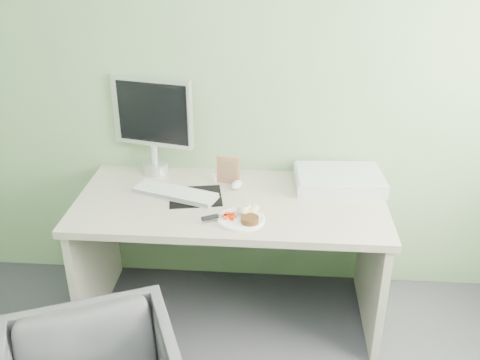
# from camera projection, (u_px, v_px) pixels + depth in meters

# --- Properties ---
(wall_back) EXTENTS (3.50, 0.00, 3.50)m
(wall_back) POSITION_uv_depth(u_px,v_px,m) (236.00, 63.00, 2.83)
(wall_back) COLOR gray
(wall_back) RESTS_ON floor
(desk) EXTENTS (1.60, 0.75, 0.73)m
(desk) POSITION_uv_depth(u_px,v_px,m) (231.00, 230.00, 2.84)
(desk) COLOR #BDB59E
(desk) RESTS_ON floor
(plate) EXTENTS (0.23, 0.23, 0.01)m
(plate) POSITION_uv_depth(u_px,v_px,m) (241.00, 219.00, 2.57)
(plate) COLOR white
(plate) RESTS_ON desk
(steak) EXTENTS (0.11, 0.11, 0.03)m
(steak) POSITION_uv_depth(u_px,v_px,m) (250.00, 220.00, 2.53)
(steak) COLOR black
(steak) RESTS_ON plate
(potato_pile) EXTENTS (0.11, 0.09, 0.05)m
(potato_pile) POSITION_uv_depth(u_px,v_px,m) (248.00, 209.00, 2.60)
(potato_pile) COLOR tan
(potato_pile) RESTS_ON plate
(carrot_heap) EXTENTS (0.06, 0.06, 0.03)m
(carrot_heap) POSITION_uv_depth(u_px,v_px,m) (229.00, 215.00, 2.56)
(carrot_heap) COLOR #FF2E05
(carrot_heap) RESTS_ON plate
(steak_knife) EXTENTS (0.21, 0.11, 0.02)m
(steak_knife) POSITION_uv_depth(u_px,v_px,m) (217.00, 216.00, 2.57)
(steak_knife) COLOR silver
(steak_knife) RESTS_ON plate
(mousepad) EXTENTS (0.31, 0.28, 0.00)m
(mousepad) POSITION_uv_depth(u_px,v_px,m) (195.00, 197.00, 2.79)
(mousepad) COLOR black
(mousepad) RESTS_ON desk
(keyboard) EXTENTS (0.47, 0.27, 0.02)m
(keyboard) POSITION_uv_depth(u_px,v_px,m) (175.00, 193.00, 2.80)
(keyboard) COLOR white
(keyboard) RESTS_ON desk
(computer_mouse) EXTENTS (0.08, 0.11, 0.03)m
(computer_mouse) POSITION_uv_depth(u_px,v_px,m) (237.00, 184.00, 2.89)
(computer_mouse) COLOR white
(computer_mouse) RESTS_ON desk
(photo_frame) EXTENTS (0.13, 0.04, 0.16)m
(photo_frame) POSITION_uv_depth(u_px,v_px,m) (228.00, 170.00, 2.91)
(photo_frame) COLOR #986247
(photo_frame) RESTS_ON desk
(eyedrop_bottle) EXTENTS (0.02, 0.02, 0.07)m
(eyedrop_bottle) POSITION_uv_depth(u_px,v_px,m) (215.00, 176.00, 2.95)
(eyedrop_bottle) COLOR white
(eyedrop_bottle) RESTS_ON desk
(scanner) EXTENTS (0.49, 0.34, 0.07)m
(scanner) POSITION_uv_depth(u_px,v_px,m) (339.00, 180.00, 2.89)
(scanner) COLOR #B9BBC0
(scanner) RESTS_ON desk
(monitor) EXTENTS (0.46, 0.17, 0.55)m
(monitor) POSITION_uv_depth(u_px,v_px,m) (153.00, 120.00, 2.94)
(monitor) COLOR silver
(monitor) RESTS_ON desk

